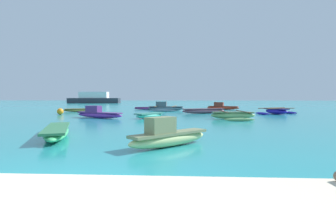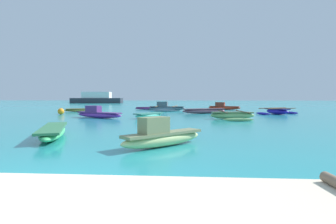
% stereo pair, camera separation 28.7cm
% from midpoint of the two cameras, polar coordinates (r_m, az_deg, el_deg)
% --- Properties ---
extents(ground_plane, '(240.00, 240.00, 0.00)m').
position_cam_midpoint_polar(ground_plane, '(4.18, -30.08, -17.18)').
color(ground_plane, teal).
extents(moored_boat_0, '(2.94, 3.54, 0.53)m').
position_cam_midpoint_polar(moored_boat_0, '(17.81, 13.50, -0.70)').
color(moored_boat_0, '#8CBC71').
rests_on(moored_boat_0, ground_plane).
extents(moored_boat_1, '(4.07, 4.15, 0.98)m').
position_cam_midpoint_polar(moored_boat_1, '(28.36, -0.88, 0.96)').
color(moored_boat_1, gray).
rests_on(moored_boat_1, ground_plane).
extents(moored_boat_2, '(4.13, 2.24, 0.43)m').
position_cam_midpoint_polar(moored_boat_2, '(23.60, 7.42, 0.29)').
color(moored_boat_2, '#95556A').
rests_on(moored_boat_2, ground_plane).
extents(moored_boat_3, '(3.88, 2.28, 0.85)m').
position_cam_midpoint_polar(moored_boat_3, '(18.92, -15.41, -0.34)').
color(moored_boat_3, purple).
rests_on(moored_boat_3, ground_plane).
extents(moored_boat_4, '(3.65, 2.96, 0.54)m').
position_cam_midpoint_polar(moored_boat_4, '(24.04, 22.19, 0.17)').
color(moored_boat_4, '#2D20B3').
rests_on(moored_boat_4, ground_plane).
extents(moored_boat_5, '(2.17, 3.97, 0.38)m').
position_cam_midpoint_polar(moored_boat_5, '(10.24, -23.78, -3.90)').
color(moored_boat_5, '#42BC6D').
rests_on(moored_boat_5, ground_plane).
extents(moored_boat_6, '(3.57, 2.14, 0.32)m').
position_cam_midpoint_polar(moored_boat_6, '(27.58, -18.46, 0.45)').
color(moored_boat_6, '#AC9341').
rests_on(moored_boat_6, ground_plane).
extents(moored_boat_7, '(2.43, 2.44, 0.88)m').
position_cam_midpoint_polar(moored_boat_7, '(7.62, -1.01, -5.25)').
color(moored_boat_7, '#BFD185').
rests_on(moored_boat_7, ground_plane).
extents(moored_boat_8, '(2.95, 1.23, 0.30)m').
position_cam_midpoint_polar(moored_boat_8, '(31.01, -4.98, 0.86)').
color(moored_boat_8, '#972D80').
rests_on(moored_boat_8, ground_plane).
extents(moored_boat_9, '(3.71, 2.01, 0.87)m').
position_cam_midpoint_polar(moored_boat_9, '(31.36, 11.43, 1.08)').
color(moored_boat_9, red).
rests_on(moored_boat_9, ground_plane).
extents(moored_boat_10, '(2.04, 2.46, 0.36)m').
position_cam_midpoint_polar(moored_boat_10, '(18.11, -4.53, -0.69)').
color(moored_boat_10, '#4BD4B4').
rests_on(moored_boat_10, ground_plane).
extents(mooring_buoy_0, '(0.53, 0.53, 0.53)m').
position_cam_midpoint_polar(mooring_buoy_0, '(23.53, -22.73, 0.11)').
color(mooring_buoy_0, orange).
rests_on(mooring_buoy_0, ground_plane).
extents(distant_ferry, '(12.67, 2.79, 2.79)m').
position_cam_midpoint_polar(distant_ferry, '(67.44, -15.93, 2.82)').
color(distant_ferry, '#2D333D').
rests_on(distant_ferry, ground_plane).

